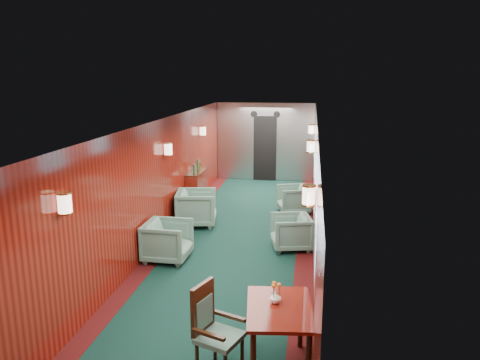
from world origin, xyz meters
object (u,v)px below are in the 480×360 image
(armchair_right_far, at_px, (293,199))
(dining_table, at_px, (279,317))
(armchair_left_far, at_px, (197,208))
(side_chair, at_px, (212,325))
(armchair_right_near, at_px, (291,232))
(armchair_left_near, at_px, (168,241))
(credenza, at_px, (197,189))

(armchair_right_far, bearing_deg, dining_table, -15.44)
(dining_table, distance_m, armchair_left_far, 5.33)
(side_chair, bearing_deg, dining_table, 32.45)
(armchair_right_near, relative_size, armchair_right_far, 1.01)
(armchair_left_near, xyz_separation_m, armchair_right_near, (2.14, 0.89, -0.03))
(armchair_left_near, bearing_deg, armchair_right_near, -65.86)
(armchair_left_far, xyz_separation_m, armchair_right_near, (2.11, -1.11, -0.06))
(dining_table, relative_size, armchair_right_near, 1.51)
(armchair_right_far, bearing_deg, armchair_right_near, -15.10)
(armchair_right_near, bearing_deg, armchair_left_near, -80.70)
(dining_table, xyz_separation_m, armchair_left_near, (-2.19, 2.86, -0.28))
(armchair_right_near, bearing_deg, credenza, -147.83)
(side_chair, relative_size, armchair_right_far, 1.44)
(armchair_right_far, bearing_deg, armchair_left_far, -74.40)
(credenza, bearing_deg, side_chair, -74.58)
(side_chair, height_order, credenza, credenza)
(side_chair, height_order, armchair_right_near, side_chair)
(credenza, distance_m, armchair_right_far, 2.37)
(credenza, distance_m, armchair_left_far, 1.31)
(credenza, relative_size, armchair_left_near, 1.55)
(armchair_right_near, height_order, armchair_right_far, armchair_right_near)
(armchair_left_near, height_order, armchair_left_far, armchair_left_far)
(armchair_left_far, bearing_deg, armchair_left_near, 169.43)
(armchair_left_near, bearing_deg, credenza, 6.41)
(armchair_right_near, distance_m, armchair_right_far, 2.40)
(dining_table, distance_m, armchair_right_far, 6.16)
(armchair_right_near, bearing_deg, side_chair, -23.21)
(credenza, distance_m, armchair_left_near, 3.29)
(side_chair, distance_m, armchair_right_near, 3.97)
(credenza, distance_m, armchair_right_near, 3.40)
(dining_table, bearing_deg, armchair_left_near, 120.66)
(credenza, bearing_deg, armchair_right_near, -44.58)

